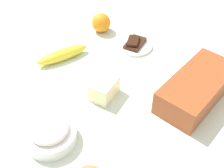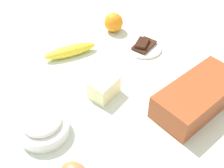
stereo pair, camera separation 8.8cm
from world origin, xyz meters
TOP-DOWN VIEW (x-y plane):
  - ground_plane at (0.00, 0.00)m, footprint 2.40×2.40m
  - loaf_pan at (-0.15, 0.20)m, footprint 0.28×0.13m
  - flour_bowl at (0.24, -0.01)m, footprint 0.14×0.14m
  - banana at (-0.02, -0.24)m, footprint 0.19×0.10m
  - orange_fruit at (-0.24, -0.27)m, footprint 0.07×0.07m
  - butter_block at (0.02, -0.01)m, footprint 0.10×0.08m
  - chocolate_plate at (-0.24, -0.10)m, footprint 0.13×0.13m

SIDE VIEW (x-z plane):
  - ground_plane at x=0.00m, z-range -0.02..0.00m
  - chocolate_plate at x=-0.24m, z-range -0.01..0.03m
  - banana at x=-0.02m, z-range 0.00..0.04m
  - flour_bowl at x=0.24m, z-range 0.00..0.06m
  - butter_block at x=0.02m, z-range 0.00..0.06m
  - orange_fruit at x=-0.24m, z-range 0.00..0.07m
  - loaf_pan at x=-0.15m, z-range 0.00..0.08m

